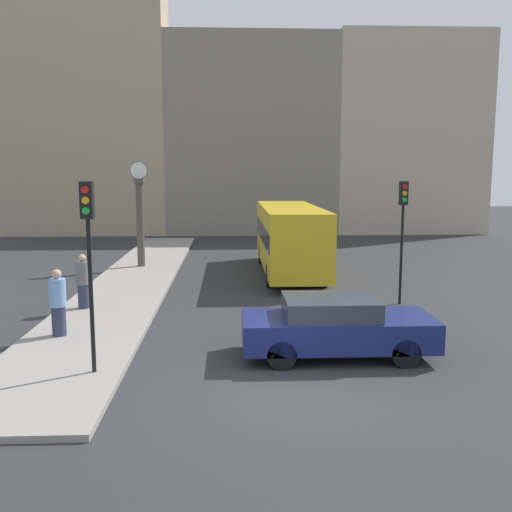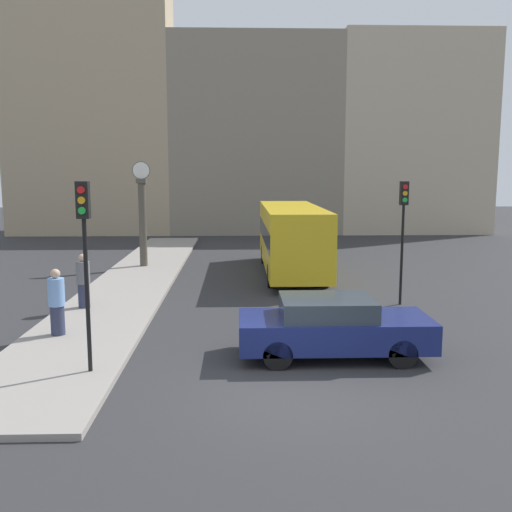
% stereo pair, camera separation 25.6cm
% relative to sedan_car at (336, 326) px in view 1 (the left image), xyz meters
% --- Properties ---
extents(ground_plane, '(120.00, 120.00, 0.00)m').
position_rel_sedan_car_xyz_m(ground_plane, '(-1.24, -2.16, -0.74)').
color(ground_plane, '#2D2D30').
extents(sidewalk_corner, '(3.07, 27.61, 0.14)m').
position_rel_sedan_car_xyz_m(sidewalk_corner, '(-6.31, 9.65, -0.67)').
color(sidewalk_corner, gray).
rests_on(sidewalk_corner, ground_plane).
extents(building_row, '(33.50, 5.00, 19.97)m').
position_rel_sedan_car_xyz_m(building_row, '(-2.69, 28.25, 7.43)').
color(building_row, tan).
rests_on(building_row, ground_plane).
extents(sedan_car, '(4.49, 1.89, 1.43)m').
position_rel_sedan_car_xyz_m(sedan_car, '(0.00, 0.00, 0.00)').
color(sedan_car, navy).
rests_on(sedan_car, ground_plane).
extents(bus_distant, '(2.35, 9.13, 2.89)m').
position_rel_sedan_car_xyz_m(bus_distant, '(0.05, 11.08, 0.91)').
color(bus_distant, gold).
rests_on(bus_distant, ground_plane).
extents(traffic_light_near, '(0.26, 0.24, 4.02)m').
position_rel_sedan_car_xyz_m(traffic_light_near, '(-5.38, -1.19, 2.27)').
color(traffic_light_near, black).
rests_on(traffic_light_near, sidewalk_corner).
extents(traffic_light_far, '(0.26, 0.24, 4.04)m').
position_rel_sedan_car_xyz_m(traffic_light_far, '(3.13, 5.28, 2.14)').
color(traffic_light_far, black).
rests_on(traffic_light_far, ground_plane).
extents(street_clock, '(0.79, 0.43, 4.66)m').
position_rel_sedan_car_xyz_m(street_clock, '(-6.48, 12.58, 1.66)').
color(street_clock, '#4C473D').
rests_on(street_clock, sidewalk_corner).
extents(pedestrian_blue_stripe, '(0.42, 0.42, 1.74)m').
position_rel_sedan_car_xyz_m(pedestrian_blue_stripe, '(-6.92, 1.60, 0.26)').
color(pedestrian_blue_stripe, '#2D334C').
rests_on(pedestrian_blue_stripe, sidewalk_corner).
extents(pedestrian_grey_jacket, '(0.42, 0.42, 1.69)m').
position_rel_sedan_car_xyz_m(pedestrian_grey_jacket, '(-7.04, 4.62, 0.23)').
color(pedestrian_grey_jacket, '#2D334C').
rests_on(pedestrian_grey_jacket, sidewalk_corner).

